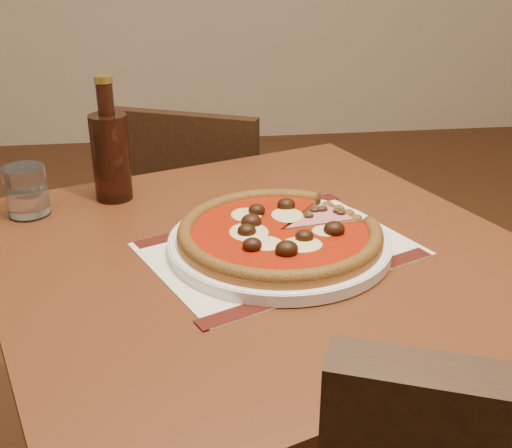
{
  "coord_description": "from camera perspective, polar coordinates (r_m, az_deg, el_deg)",
  "views": [
    {
      "loc": [
        -0.02,
        -0.93,
        1.21
      ],
      "look_at": [
        0.1,
        -0.0,
        0.78
      ],
      "focal_mm": 45.0,
      "sensor_mm": 36.0,
      "label": 1
    }
  ],
  "objects": [
    {
      "name": "chair_far",
      "position": [
        1.76,
        -5.01,
        -0.44
      ],
      "size": [
        0.5,
        0.5,
        0.81
      ],
      "rotation": [
        0.0,
        0.0,
        2.73
      ],
      "color": "black",
      "rests_on": "ground"
    },
    {
      "name": "ham_slice",
      "position": [
        1.06,
        5.66,
        0.67
      ],
      "size": [
        0.13,
        0.1,
        0.02
      ],
      "rotation": [
        0.0,
        0.0,
        0.52
      ],
      "color": "#995425",
      "rests_on": "plate"
    },
    {
      "name": "water_glass",
      "position": [
        1.19,
        -19.74,
        2.77
      ],
      "size": [
        0.1,
        0.1,
        0.09
      ],
      "primitive_type": "cylinder",
      "rotation": [
        0.0,
        0.0,
        0.42
      ],
      "color": "white",
      "rests_on": "table"
    },
    {
      "name": "plate",
      "position": [
        1.01,
        2.11,
        -1.73
      ],
      "size": [
        0.35,
        0.35,
        0.02
      ],
      "primitive_type": "cylinder",
      "color": "white",
      "rests_on": "placemat"
    },
    {
      "name": "placemat",
      "position": [
        1.01,
        2.1,
        -2.23
      ],
      "size": [
        0.48,
        0.42,
        0.0
      ],
      "primitive_type": "cube",
      "rotation": [
        0.0,
        0.0,
        0.42
      ],
      "color": "silver",
      "rests_on": "table"
    },
    {
      "name": "bottle",
      "position": [
        1.2,
        -12.81,
        6.21
      ],
      "size": [
        0.07,
        0.07,
        0.23
      ],
      "color": "black",
      "rests_on": "table"
    },
    {
      "name": "pizza",
      "position": [
        1.0,
        2.11,
        -0.71
      ],
      "size": [
        0.32,
        0.32,
        0.04
      ],
      "color": "#995425",
      "rests_on": "plate"
    },
    {
      "name": "table",
      "position": [
        1.07,
        0.14,
        -6.84
      ],
      "size": [
        1.02,
        1.02,
        0.75
      ],
      "rotation": [
        0.0,
        0.0,
        0.35
      ],
      "color": "#592815",
      "rests_on": "ground"
    }
  ]
}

